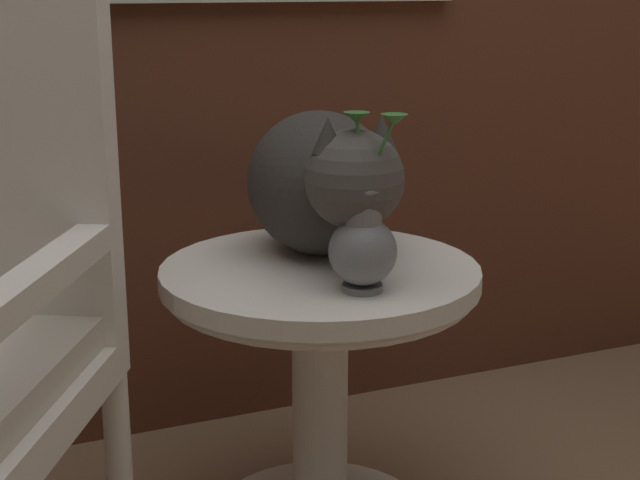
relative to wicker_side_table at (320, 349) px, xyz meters
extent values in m
cylinder|color=silver|center=(0.00, 0.00, -0.11)|extent=(0.11, 0.11, 0.48)
cylinder|color=silver|center=(0.00, 0.00, 0.15)|extent=(0.59, 0.59, 0.03)
torus|color=silver|center=(0.00, 0.00, 0.12)|extent=(0.57, 0.57, 0.02)
cube|color=silver|center=(-0.52, -0.29, 0.29)|extent=(0.27, 0.43, 0.04)
ellipsoid|color=#33302D|center=(0.04, 0.09, 0.30)|extent=(0.30, 0.34, 0.27)
sphere|color=#494643|center=(0.02, -0.11, 0.35)|extent=(0.17, 0.17, 0.17)
cone|color=#33302D|center=(-0.03, -0.11, 0.42)|extent=(0.05, 0.05, 0.06)
cone|color=#33302D|center=(0.06, -0.12, 0.42)|extent=(0.05, 0.05, 0.06)
cylinder|color=#33302D|center=(0.06, 0.31, 0.22)|extent=(0.09, 0.29, 0.06)
cylinder|color=slate|center=(0.01, -0.16, 0.17)|extent=(0.07, 0.07, 0.01)
ellipsoid|color=slate|center=(0.01, -0.16, 0.23)|extent=(0.12, 0.12, 0.12)
cylinder|color=slate|center=(0.01, -0.16, 0.31)|extent=(0.06, 0.06, 0.06)
torus|color=slate|center=(0.01, -0.16, 0.34)|extent=(0.08, 0.08, 0.01)
cylinder|color=#387533|center=(0.01, -0.15, 0.40)|extent=(0.01, 0.03, 0.11)
cone|color=#387533|center=(0.01, -0.13, 0.45)|extent=(0.04, 0.04, 0.02)
cylinder|color=#387533|center=(0.03, -0.18, 0.40)|extent=(0.04, 0.04, 0.12)
cone|color=#387533|center=(0.05, -0.20, 0.46)|extent=(0.04, 0.04, 0.02)
camera|label=1|loc=(-0.64, -1.53, 0.67)|focal=53.05mm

